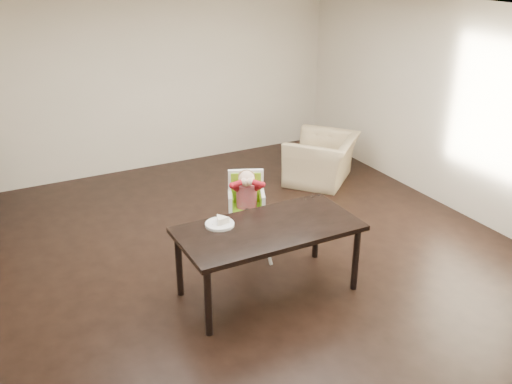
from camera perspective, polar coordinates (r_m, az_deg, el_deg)
The scene contains 6 objects.
ground at distance 6.46m, azimuth 0.33°, elevation -7.18°, with size 7.00×7.00×0.00m, color black.
room_walls at distance 5.73m, azimuth 0.38°, elevation 8.92°, with size 6.02×7.02×2.71m.
dining_table at distance 5.66m, azimuth 1.25°, elevation -4.20°, with size 1.80×0.90×0.75m.
high_chair at distance 6.34m, azimuth -0.96°, elevation -0.32°, with size 0.57×0.57×1.04m.
plate at distance 5.65m, azimuth -3.59°, elevation -3.07°, with size 0.37×0.37×0.08m.
armchair at distance 8.54m, azimuth 6.62°, elevation 4.05°, with size 1.06×0.69×0.93m, color tan.
Camera 1 is at (-2.61, -4.89, 3.33)m, focal length 40.00 mm.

